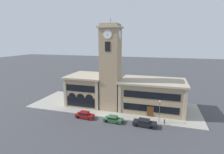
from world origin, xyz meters
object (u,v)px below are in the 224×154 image
at_px(street_lamp, 160,108).
at_px(bollard, 164,122).
at_px(parked_car_near, 85,115).
at_px(parked_car_far, 144,123).
at_px(parked_car_mid, 113,119).

height_order(street_lamp, bollard, street_lamp).
distance_m(parked_car_near, parked_car_far, 13.38).
relative_size(parked_car_far, bollard, 4.54).
relative_size(parked_car_mid, street_lamp, 0.84).
xyz_separation_m(parked_car_near, street_lamp, (16.16, 2.22, 2.67)).
height_order(parked_car_near, bollard, parked_car_near).
height_order(parked_car_near, street_lamp, street_lamp).
bearing_deg(parked_car_near, street_lamp, 10.99).
bearing_deg(bollard, parked_car_near, -174.17).
xyz_separation_m(parked_car_near, parked_car_mid, (6.67, -0.00, -0.09)).
relative_size(parked_car_far, street_lamp, 0.99).
distance_m(parked_car_far, street_lamp, 4.46).
bearing_deg(parked_car_far, street_lamp, 41.79).
bearing_deg(bollard, parked_car_far, -155.70).
bearing_deg(parked_car_mid, street_lamp, 16.33).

